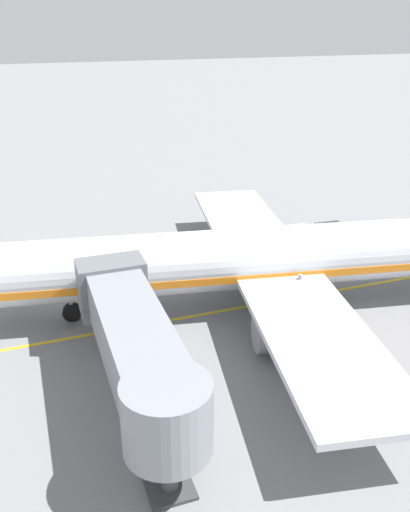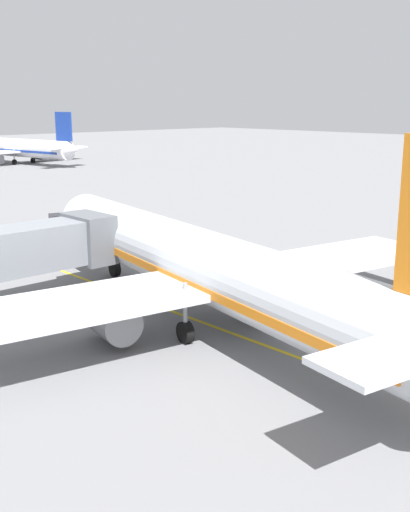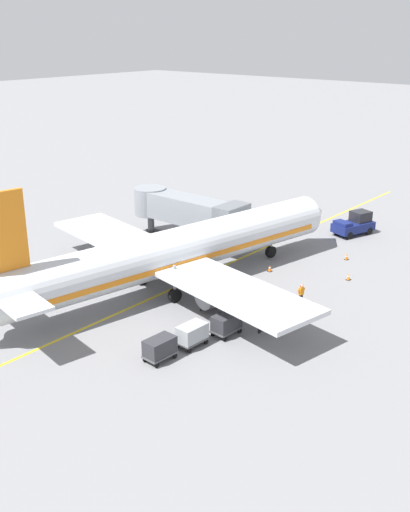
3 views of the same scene
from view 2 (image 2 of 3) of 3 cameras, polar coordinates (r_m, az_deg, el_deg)
The scene contains 15 objects.
ground_plane at distance 35.54m, azimuth -2.36°, elevation -5.31°, with size 400.00×400.00×0.00m, color slate.
gate_lead_in_line at distance 35.54m, azimuth -2.36°, elevation -5.30°, with size 0.24×80.00×0.01m, color gold.
parked_airliner at distance 33.00m, azimuth 0.03°, elevation -1.02°, with size 30.45×37.22×10.63m.
jet_bridge at distance 36.75m, azimuth -18.00°, elevation 0.26°, with size 13.48×3.50×4.98m.
pushback_tractor at distance 54.21m, azimuth -12.82°, elevation 2.24°, with size 3.45×4.86×2.40m.
baggage_tug_lead at distance 39.52m, azimuth 4.91°, elevation -2.29°, with size 1.54×2.62×1.62m.
baggage_cart_front at distance 37.61m, azimuth 13.80°, elevation -3.11°, with size 1.41×2.93×1.58m.
baggage_cart_second_in_train at distance 35.58m, azimuth 16.86°, elevation -4.28°, with size 1.41×2.93×1.58m.
ground_crew_wing_walker at distance 35.58m, azimuth 7.65°, elevation -3.79°, with size 0.28×0.73×1.69m.
ground_crew_loader at distance 43.15m, azimuth 6.09°, elevation -0.61°, with size 0.34×0.72×1.69m.
ground_crew_marshaller at distance 39.87m, azimuth 13.01°, elevation -2.10°, with size 0.27×0.73×1.69m.
safety_cone_nose_left at distance 42.28m, azimuth -3.54°, elevation -1.79°, with size 0.36×0.36×0.59m.
safety_cone_nose_right at distance 50.03m, azimuth -5.37°, elevation 0.62°, with size 0.36×0.36×0.59m.
safety_cone_wing_tip at distance 48.35m, azimuth 0.21°, elevation 0.23°, with size 0.36×0.36×0.59m.
distant_taxiing_airliner at distance 130.42m, azimuth -16.72°, elevation 9.42°, with size 28.92×35.37×10.10m.
Camera 2 is at (-21.86, -25.51, 11.60)m, focal length 43.83 mm.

